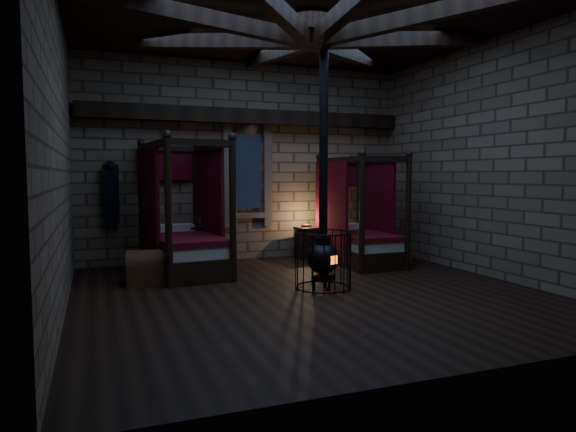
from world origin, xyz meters
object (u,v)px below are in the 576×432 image
object	(u,v)px
trunk_right	(389,255)
stove	(323,253)
bed_right	(358,237)
trunk_left	(152,268)
bed_left	(183,241)

from	to	relation	value
trunk_right	stove	xyz separation A→B (m)	(-2.09, -1.39, 0.34)
bed_right	trunk_left	bearing A→B (deg)	-171.08
bed_right	bed_left	bearing A→B (deg)	177.30
bed_right	trunk_left	distance (m)	4.28
trunk_left	stove	xyz separation A→B (m)	(2.51, -1.38, 0.32)
bed_left	stove	distance (m)	2.88
bed_right	stove	world-z (taller)	stove
bed_left	bed_right	world-z (taller)	bed_left
bed_left	bed_right	bearing A→B (deg)	-9.03
trunk_left	trunk_right	xyz separation A→B (m)	(4.60, 0.01, -0.02)
bed_left	trunk_left	size ratio (longest dim) A/B	2.80
bed_left	trunk_right	distance (m)	4.04
bed_right	trunk_left	xyz separation A→B (m)	(-4.22, -0.62, -0.28)
bed_left	trunk_right	bearing A→B (deg)	-17.44
bed_right	trunk_right	xyz separation A→B (m)	(0.38, -0.61, -0.30)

